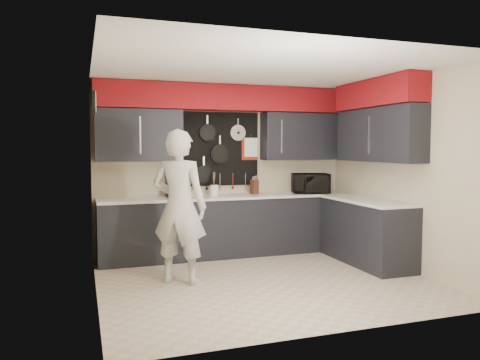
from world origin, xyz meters
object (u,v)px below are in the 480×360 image
object	(u,v)px
utensil_crock	(214,190)
person	(179,207)
coffee_maker	(172,186)
knife_block	(254,187)
microwave	(311,183)

from	to	relation	value
utensil_crock	person	size ratio (longest dim) A/B	0.09
person	utensil_crock	bearing A→B (deg)	-89.18
utensil_crock	coffee_maker	distance (m)	0.64
knife_block	person	size ratio (longest dim) A/B	0.12
coffee_maker	person	world-z (taller)	person
microwave	person	world-z (taller)	person
utensil_crock	coffee_maker	world-z (taller)	coffee_maker
knife_block	coffee_maker	xyz separation A→B (m)	(-1.30, 0.00, 0.05)
knife_block	utensil_crock	size ratio (longest dim) A/B	1.38
person	microwave	bearing A→B (deg)	-121.15
microwave	utensil_crock	xyz separation A→B (m)	(-1.56, 0.10, -0.07)
microwave	utensil_crock	distance (m)	1.57
microwave	coffee_maker	bearing A→B (deg)	-167.76
microwave	coffee_maker	xyz separation A→B (m)	(-2.20, 0.15, 0.01)
knife_block	microwave	bearing A→B (deg)	-24.40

